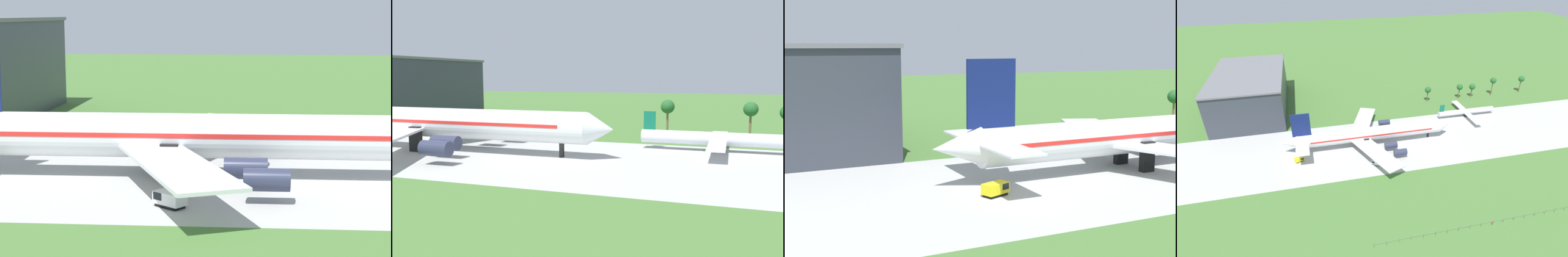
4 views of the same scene
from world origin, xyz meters
TOP-DOWN VIEW (x-y plane):
  - jet_airliner at (-28.77, 1.18)m, footprint 78.30×57.08m
  - fuel_truck at (-29.42, -14.52)m, footprint 4.28×3.99m

SIDE VIEW (x-z plane):
  - fuel_truck at x=-29.42m, z-range 0.10..1.95m
  - jet_airliner at x=-28.77m, z-range -3.90..15.37m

